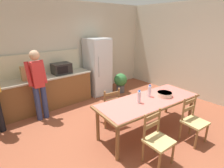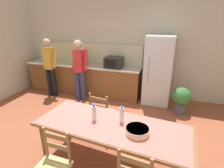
{
  "view_description": "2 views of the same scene",
  "coord_description": "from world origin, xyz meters",
  "px_view_note": "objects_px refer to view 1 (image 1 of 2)",
  "views": [
    {
      "loc": [
        -2.16,
        -2.41,
        2.27
      ],
      "look_at": [
        0.05,
        0.26,
        1.06
      ],
      "focal_mm": 28.0,
      "sensor_mm": 36.0,
      "label": 1
    },
    {
      "loc": [
        1.22,
        -2.43,
        2.24
      ],
      "look_at": [
        0.35,
        0.32,
        1.14
      ],
      "focal_mm": 28.0,
      "sensor_mm": 36.0,
      "label": 2
    }
  ],
  "objects_px": {
    "microwave": "(62,68)",
    "serving_bowl": "(165,94)",
    "refrigerator": "(98,67)",
    "potted_plant": "(121,81)",
    "person_at_counter": "(38,82)",
    "dining_table": "(149,103)",
    "bottle_near_centre": "(139,97)",
    "bottle_off_centre": "(150,91)",
    "chair_side_near_left": "(157,140)",
    "chair_side_far_left": "(109,107)",
    "paper_bag": "(26,73)",
    "chair_side_near_right": "(193,121)"
  },
  "relations": [
    {
      "from": "dining_table",
      "to": "serving_bowl",
      "type": "xyz_separation_m",
      "value": [
        0.39,
        -0.1,
        0.12
      ]
    },
    {
      "from": "refrigerator",
      "to": "potted_plant",
      "type": "bearing_deg",
      "value": -34.13
    },
    {
      "from": "refrigerator",
      "to": "bottle_near_centre",
      "type": "distance_m",
      "value": 2.62
    },
    {
      "from": "microwave",
      "to": "potted_plant",
      "type": "height_order",
      "value": "microwave"
    },
    {
      "from": "microwave",
      "to": "person_at_counter",
      "type": "xyz_separation_m",
      "value": [
        -0.82,
        -0.52,
        -0.1
      ]
    },
    {
      "from": "bottle_off_centre",
      "to": "chair_side_far_left",
      "type": "relative_size",
      "value": 0.3
    },
    {
      "from": "bottle_off_centre",
      "to": "chair_side_near_right",
      "type": "bearing_deg",
      "value": -69.56
    },
    {
      "from": "microwave",
      "to": "chair_side_far_left",
      "type": "relative_size",
      "value": 0.55
    },
    {
      "from": "dining_table",
      "to": "bottle_near_centre",
      "type": "relative_size",
      "value": 8.77
    },
    {
      "from": "chair_side_near_left",
      "to": "person_at_counter",
      "type": "bearing_deg",
      "value": 111.93
    },
    {
      "from": "microwave",
      "to": "bottle_near_centre",
      "type": "xyz_separation_m",
      "value": [
        0.47,
        -2.52,
        -0.16
      ]
    },
    {
      "from": "chair_side_near_left",
      "to": "potted_plant",
      "type": "xyz_separation_m",
      "value": [
        1.7,
        2.77,
        -0.06
      ]
    },
    {
      "from": "microwave",
      "to": "bottle_near_centre",
      "type": "bearing_deg",
      "value": -79.52
    },
    {
      "from": "bottle_off_centre",
      "to": "person_at_counter",
      "type": "xyz_separation_m",
      "value": [
        -1.7,
        1.93,
        0.07
      ]
    },
    {
      "from": "bottle_near_centre",
      "to": "chair_side_near_right",
      "type": "bearing_deg",
      "value": -47.37
    },
    {
      "from": "dining_table",
      "to": "bottle_near_centre",
      "type": "height_order",
      "value": "bottle_near_centre"
    },
    {
      "from": "microwave",
      "to": "chair_side_near_left",
      "type": "relative_size",
      "value": 0.55
    },
    {
      "from": "microwave",
      "to": "refrigerator",
      "type": "bearing_deg",
      "value": -0.88
    },
    {
      "from": "dining_table",
      "to": "bottle_off_centre",
      "type": "bearing_deg",
      "value": 38.09
    },
    {
      "from": "bottle_near_centre",
      "to": "potted_plant",
      "type": "height_order",
      "value": "bottle_near_centre"
    },
    {
      "from": "paper_bag",
      "to": "microwave",
      "type": "bearing_deg",
      "value": 0.47
    },
    {
      "from": "serving_bowl",
      "to": "chair_side_near_right",
      "type": "relative_size",
      "value": 0.35
    },
    {
      "from": "dining_table",
      "to": "chair_side_far_left",
      "type": "bearing_deg",
      "value": 120.28
    },
    {
      "from": "chair_side_far_left",
      "to": "microwave",
      "type": "bearing_deg",
      "value": -71.39
    },
    {
      "from": "refrigerator",
      "to": "bottle_off_centre",
      "type": "relative_size",
      "value": 6.78
    },
    {
      "from": "chair_side_far_left",
      "to": "bottle_near_centre",
      "type": "bearing_deg",
      "value": 111.4
    },
    {
      "from": "potted_plant",
      "to": "serving_bowl",
      "type": "bearing_deg",
      "value": -108.04
    },
    {
      "from": "refrigerator",
      "to": "person_at_counter",
      "type": "relative_size",
      "value": 1.07
    },
    {
      "from": "paper_bag",
      "to": "chair_side_far_left",
      "type": "distance_m",
      "value": 2.25
    },
    {
      "from": "refrigerator",
      "to": "dining_table",
      "type": "distance_m",
      "value": 2.58
    },
    {
      "from": "bottle_off_centre",
      "to": "bottle_near_centre",
      "type": "bearing_deg",
      "value": -170.18
    },
    {
      "from": "serving_bowl",
      "to": "potted_plant",
      "type": "distance_m",
      "value": 2.35
    },
    {
      "from": "serving_bowl",
      "to": "person_at_counter",
      "type": "bearing_deg",
      "value": 132.78
    },
    {
      "from": "refrigerator",
      "to": "person_at_counter",
      "type": "distance_m",
      "value": 2.12
    },
    {
      "from": "paper_bag",
      "to": "bottle_off_centre",
      "type": "height_order",
      "value": "paper_bag"
    },
    {
      "from": "potted_plant",
      "to": "microwave",
      "type": "bearing_deg",
      "value": 166.49
    },
    {
      "from": "dining_table",
      "to": "bottle_off_centre",
      "type": "relative_size",
      "value": 8.77
    },
    {
      "from": "paper_bag",
      "to": "dining_table",
      "type": "distance_m",
      "value": 3.07
    },
    {
      "from": "bottle_off_centre",
      "to": "serving_bowl",
      "type": "height_order",
      "value": "bottle_off_centre"
    },
    {
      "from": "chair_side_near_left",
      "to": "potted_plant",
      "type": "relative_size",
      "value": 1.36
    },
    {
      "from": "bottle_near_centre",
      "to": "chair_side_near_left",
      "type": "xyz_separation_m",
      "value": [
        -0.3,
        -0.7,
        -0.45
      ]
    },
    {
      "from": "refrigerator",
      "to": "paper_bag",
      "type": "height_order",
      "value": "refrigerator"
    },
    {
      "from": "serving_bowl",
      "to": "chair_side_near_left",
      "type": "xyz_separation_m",
      "value": [
        -0.98,
        -0.57,
        -0.37
      ]
    },
    {
      "from": "bottle_near_centre",
      "to": "chair_side_far_left",
      "type": "bearing_deg",
      "value": 102.44
    },
    {
      "from": "person_at_counter",
      "to": "bottle_off_centre",
      "type": "bearing_deg",
      "value": -138.61
    },
    {
      "from": "serving_bowl",
      "to": "refrigerator",
      "type": "bearing_deg",
      "value": 88.17
    },
    {
      "from": "dining_table",
      "to": "bottle_near_centre",
      "type": "distance_m",
      "value": 0.35
    },
    {
      "from": "person_at_counter",
      "to": "serving_bowl",
      "type": "bearing_deg",
      "value": -137.22
    },
    {
      "from": "microwave",
      "to": "serving_bowl",
      "type": "distance_m",
      "value": 2.9
    },
    {
      "from": "bottle_off_centre",
      "to": "refrigerator",
      "type": "bearing_deg",
      "value": 81.71
    }
  ]
}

